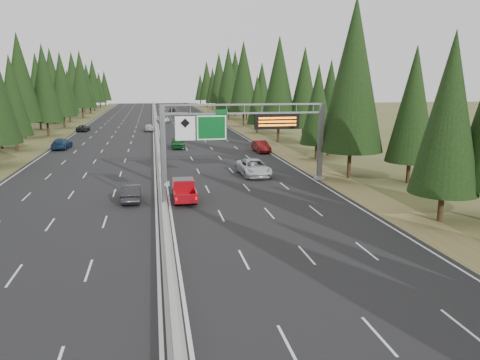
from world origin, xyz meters
The scene contains 19 objects.
road centered at (0.00, 80.00, 0.04)m, with size 32.00×260.00×0.08m, color black.
shoulder_right centered at (17.80, 80.00, 0.03)m, with size 3.60×260.00×0.06m, color olive.
shoulder_left centered at (-17.80, 80.00, 0.03)m, with size 3.60×260.00×0.06m, color #484B23.
median_barrier centered at (0.00, 80.00, 0.41)m, with size 0.70×260.00×0.85m.
sign_gantry centered at (8.92, 34.88, 5.27)m, with size 16.75×0.98×7.80m.
hov_sign_pole centered at (0.58, 24.97, 4.72)m, with size 2.80×0.50×8.00m.
tree_row_right centered at (21.48, 73.06, 9.32)m, with size 11.36×242.49×18.97m.
tree_row_left centered at (-21.93, 78.61, 9.14)m, with size 11.71×240.90×18.97m.
silver_minivan centered at (9.90, 38.10, 0.94)m, with size 2.87×6.22×1.73m, color silver.
red_pickup centered at (1.83, 29.05, 1.02)m, with size 1.86×5.21×1.70m.
car_ahead_green centered at (3.04, 60.49, 0.89)m, with size 1.91×4.75×1.62m, color #124F1D.
car_ahead_dkred centered at (14.50, 54.37, 0.88)m, with size 1.69×4.85×1.60m, color #610D0F.
car_ahead_dkgrey centered at (10.55, 87.58, 0.73)m, with size 1.82×4.49×1.30m, color black.
car_ahead_white centered at (1.93, 107.03, 0.90)m, with size 2.72×5.91×1.64m, color silver.
car_ahead_far centered at (5.88, 146.79, 0.79)m, with size 1.68×4.18×1.42m, color #222325.
car_onc_near centered at (-2.58, 29.22, 0.80)m, with size 1.53×4.38×1.44m, color black.
car_onc_blue centered at (-14.11, 62.94, 0.88)m, with size 2.23×5.48×1.59m, color navy.
car_onc_white centered at (-1.50, 86.20, 0.85)m, with size 1.81×4.49×1.53m, color #B6B6B6.
car_onc_far centered at (-14.50, 88.44, 0.73)m, with size 2.17×4.71×1.31m, color black.
Camera 1 is at (-0.54, -10.16, 10.05)m, focal length 35.00 mm.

